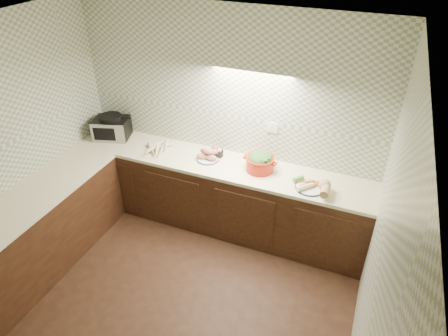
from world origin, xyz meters
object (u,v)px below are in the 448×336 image
at_px(onion_bowl, 216,152).
at_px(toaster_oven, 112,127).
at_px(parsnip_pile, 161,150).
at_px(sweet_potato_plate, 208,155).
at_px(veg_plate, 317,186).
at_px(dutch_oven, 260,162).

bearing_deg(onion_bowl, toaster_oven, -176.56).
height_order(parsnip_pile, sweet_potato_plate, sweet_potato_plate).
bearing_deg(onion_bowl, veg_plate, -10.67).
distance_m(toaster_oven, veg_plate, 2.65).
bearing_deg(parsnip_pile, sweet_potato_plate, 7.12).
xyz_separation_m(parsnip_pile, dutch_oven, (1.21, 0.09, 0.07)).
distance_m(parsnip_pile, onion_bowl, 0.66).
distance_m(sweet_potato_plate, dutch_oven, 0.63).
height_order(onion_bowl, veg_plate, veg_plate).
bearing_deg(parsnip_pile, veg_plate, -1.44).
bearing_deg(toaster_oven, parsnip_pile, -24.48).
relative_size(sweet_potato_plate, onion_bowl, 1.59).
xyz_separation_m(sweet_potato_plate, dutch_oven, (0.63, 0.02, 0.05)).
bearing_deg(veg_plate, sweet_potato_plate, 174.73).
xyz_separation_m(onion_bowl, dutch_oven, (0.57, -0.10, 0.06)).
relative_size(parsnip_pile, sweet_potato_plate, 1.59).
height_order(parsnip_pile, dutch_oven, dutch_oven).
distance_m(onion_bowl, veg_plate, 1.26).
relative_size(sweet_potato_plate, dutch_oven, 0.69).
distance_m(toaster_oven, dutch_oven, 1.98).
bearing_deg(veg_plate, dutch_oven, 168.47).
xyz_separation_m(toaster_oven, sweet_potato_plate, (1.35, -0.03, -0.09)).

